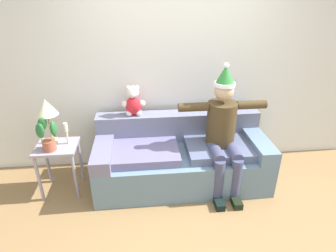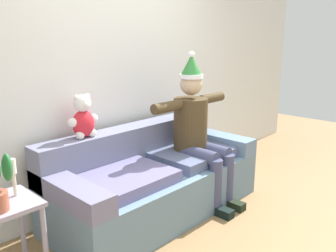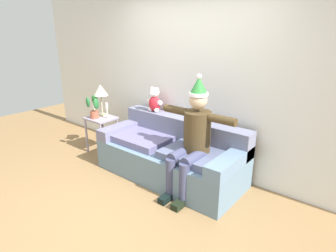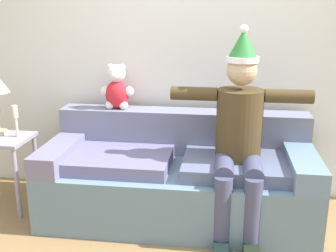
# 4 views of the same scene
# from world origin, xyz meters

# --- Properties ---
(back_wall) EXTENTS (7.00, 0.10, 2.70)m
(back_wall) POSITION_xyz_m (0.00, 1.55, 1.35)
(back_wall) COLOR silver
(back_wall) RESTS_ON ground_plane
(couch) EXTENTS (2.08, 0.90, 0.80)m
(couch) POSITION_xyz_m (0.00, 1.01, 0.32)
(couch) COLOR slate
(couch) RESTS_ON ground_plane
(person_seated) EXTENTS (1.02, 0.77, 1.51)m
(person_seated) POSITION_xyz_m (0.46, 0.85, 0.77)
(person_seated) COLOR #46351E
(person_seated) RESTS_ON ground_plane
(teddy_bear) EXTENTS (0.29, 0.17, 0.38)m
(teddy_bear) POSITION_xyz_m (-0.56, 1.30, 0.97)
(teddy_bear) COLOR red
(teddy_bear) RESTS_ON couch
(side_table) EXTENTS (0.46, 0.41, 0.61)m
(side_table) POSITION_xyz_m (-1.45, 0.94, 0.49)
(side_table) COLOR #9A90A6
(side_table) RESTS_ON ground_plane
(candle_short) EXTENTS (0.04, 0.04, 0.26)m
(candle_short) POSITION_xyz_m (-1.32, 0.98, 0.78)
(candle_short) COLOR beige
(candle_short) RESTS_ON side_table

